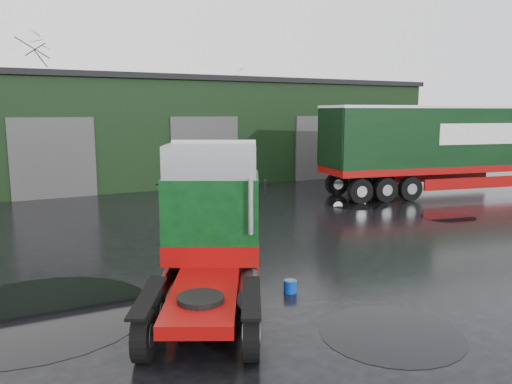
% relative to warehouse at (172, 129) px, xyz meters
% --- Properties ---
extents(ground, '(100.00, 100.00, 0.00)m').
position_rel_warehouse_xyz_m(ground, '(-2.00, -20.00, -3.16)').
color(ground, black).
extents(warehouse, '(32.40, 12.40, 6.30)m').
position_rel_warehouse_xyz_m(warehouse, '(0.00, 0.00, 0.00)').
color(warehouse, black).
rests_on(warehouse, ground).
extents(hero_tractor, '(4.75, 6.24, 3.58)m').
position_rel_warehouse_xyz_m(hero_tractor, '(-6.50, -23.00, -1.37)').
color(hero_tractor, '#093713').
rests_on(hero_tractor, ground).
extents(lorry_right, '(17.84, 6.03, 4.62)m').
position_rel_warehouse_xyz_m(lorry_right, '(10.54, -13.83, -0.85)').
color(lorry_right, silver).
rests_on(lorry_right, ground).
extents(wash_bucket, '(0.40, 0.40, 0.30)m').
position_rel_warehouse_xyz_m(wash_bucket, '(-4.27, -22.69, -3.01)').
color(wash_bucket, '#0835B2').
rests_on(wash_bucket, ground).
extents(tree_back_a, '(4.40, 4.40, 9.50)m').
position_rel_warehouse_xyz_m(tree_back_a, '(-8.00, 10.00, 1.59)').
color(tree_back_a, black).
rests_on(tree_back_a, ground).
extents(tree_back_b, '(4.40, 4.40, 7.50)m').
position_rel_warehouse_xyz_m(tree_back_b, '(8.00, 10.00, 0.59)').
color(tree_back_b, black).
rests_on(tree_back_b, ground).
extents(puddle_0, '(2.79, 2.79, 0.01)m').
position_rel_warehouse_xyz_m(puddle_0, '(-3.66, -25.52, -3.15)').
color(puddle_0, black).
rests_on(puddle_0, ground).
extents(puddle_1, '(2.80, 2.80, 0.01)m').
position_rel_warehouse_xyz_m(puddle_1, '(4.38, -14.27, -3.15)').
color(puddle_1, black).
rests_on(puddle_1, ground).
extents(puddle_2, '(4.86, 4.86, 0.01)m').
position_rel_warehouse_xyz_m(puddle_2, '(-9.76, -21.37, -3.15)').
color(puddle_2, black).
rests_on(puddle_2, ground).
extents(puddle_4, '(2.15, 2.15, 0.01)m').
position_rel_warehouse_xyz_m(puddle_4, '(5.90, -18.22, -3.15)').
color(puddle_4, black).
rests_on(puddle_4, ground).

